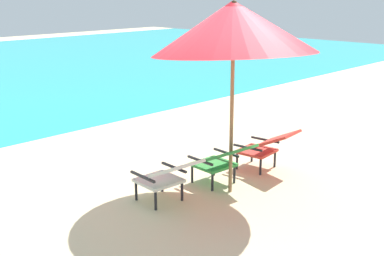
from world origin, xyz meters
The scene contains 5 objects.
ground_plane centered at (0.00, 4.00, 0.00)m, with size 40.00×40.00×0.00m, color beige.
lounge_chair_left centered at (-0.95, -0.06, 0.40)m, with size 0.59×0.91×0.68m.
lounge_chair_center centered at (0.02, -0.16, 0.40)m, with size 0.59×0.91×0.68m.
lounge_chair_right centered at (0.98, -0.22, 0.40)m, with size 0.63×0.93×0.68m.
beach_umbrella_center centered at (-0.05, -0.37, 2.23)m, with size 2.72×2.75×2.65m.
Camera 1 is at (-5.02, -4.50, 2.70)m, focal length 46.83 mm.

